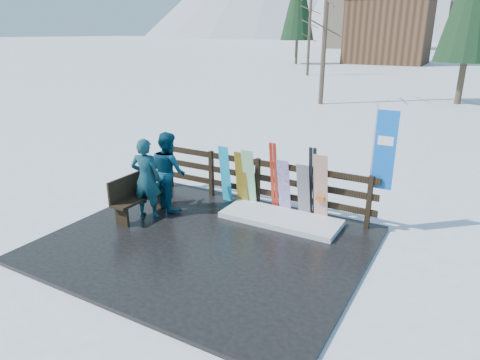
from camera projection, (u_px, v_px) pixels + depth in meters
The scene contains 17 objects.
ground at pixel (206, 245), 8.47m from camera, with size 700.00×700.00×0.00m, color white.
deck at pixel (206, 243), 8.46m from camera, with size 6.00×5.00×0.08m, color black.
fence at pixel (258, 179), 10.04m from camera, with size 5.60×0.10×1.15m.
snow_patch at pixel (280, 219), 9.33m from camera, with size 2.59×1.00×0.12m, color white.
bench at pixel (138, 193), 9.51m from camera, with size 0.40×1.50×0.97m.
snowboard_0 at pixel (225, 174), 10.19m from camera, with size 0.25×0.03×1.43m, color #1CB9E8.
snowboard_1 at pixel (249, 178), 9.89m from camera, with size 0.29×0.03×1.44m, color white.
snowboard_2 at pixel (241, 179), 10.00m from camera, with size 0.29×0.03×1.34m, color yellow.
snowboard_3 at pixel (284, 187), 9.50m from camera, with size 0.28×0.03×1.34m, color white.
snowboard_4 at pixel (303, 191), 9.29m from camera, with size 0.28×0.03×1.32m, color black.
snowboard_5 at pixel (321, 188), 9.07m from camera, with size 0.30×0.03×1.58m, color silver.
ski_pair_a at pixel (274, 177), 9.63m from camera, with size 0.16×0.28×1.64m.
ski_pair_b at pixel (313, 184), 9.20m from camera, with size 0.17×0.26×1.65m.
rental_flag at pixel (381, 155), 8.50m from camera, with size 0.45×0.04×2.60m.
person_front at pixel (146, 179), 9.30m from camera, with size 0.65×0.43×1.79m, color #185C59.
person_back at pixel (169, 171), 9.77m from camera, with size 0.88×0.69×1.82m, color #0B3A53.
trees at pixel (480, 13), 45.55m from camera, with size 42.29×68.93×13.21m.
Camera 1 is at (4.33, -6.26, 4.00)m, focal length 32.00 mm.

